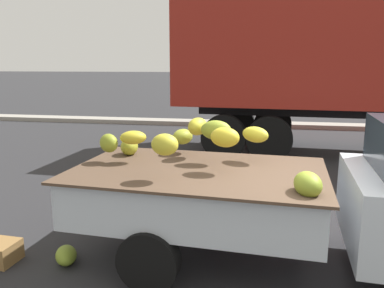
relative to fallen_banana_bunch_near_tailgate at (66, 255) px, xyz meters
The scene contains 3 objects.
ground 2.90m from the fallen_banana_bunch_near_tailgate, ahead, with size 220.00×220.00×0.00m, color #28282B.
curb_strip 10.96m from the fallen_banana_bunch_near_tailgate, 74.70° to the left, with size 80.00×0.80×0.16m, color gray.
fallen_banana_bunch_near_tailgate is the anchor object (origin of this frame).
Camera 1 is at (-0.72, -3.99, 2.26)m, focal length 36.13 mm.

